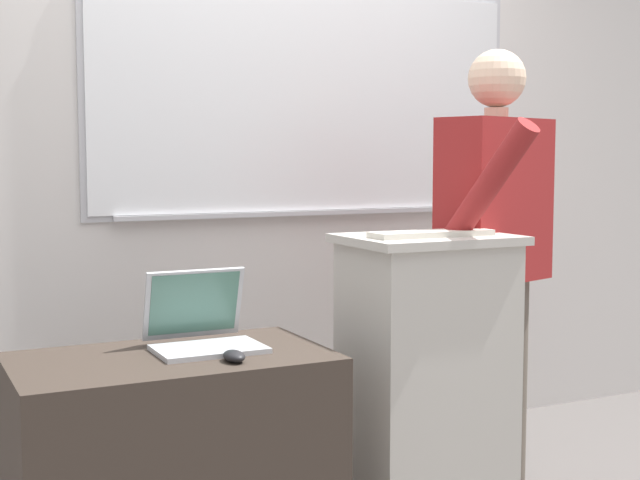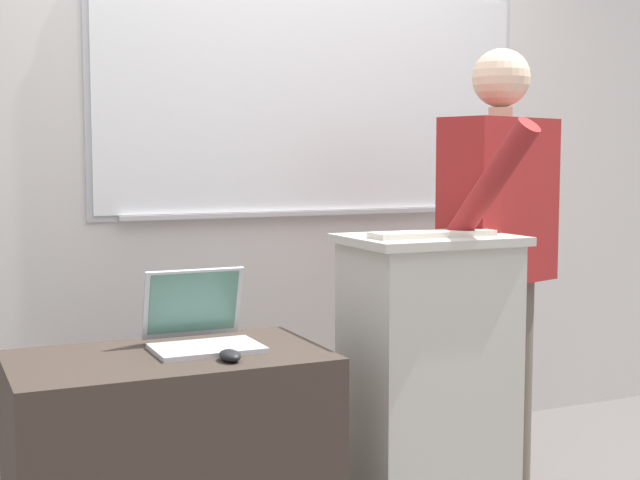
{
  "view_description": "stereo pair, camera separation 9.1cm",
  "coord_description": "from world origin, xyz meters",
  "px_view_note": "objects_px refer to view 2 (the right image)",
  "views": [
    {
      "loc": [
        -1.45,
        -2.28,
        1.3
      ],
      "look_at": [
        -0.14,
        0.4,
        1.02
      ],
      "focal_mm": 50.0,
      "sensor_mm": 36.0,
      "label": 1
    },
    {
      "loc": [
        -1.37,
        -2.32,
        1.3
      ],
      "look_at": [
        -0.14,
        0.4,
        1.02
      ],
      "focal_mm": 50.0,
      "sensor_mm": 36.0,
      "label": 2
    }
  ],
  "objects_px": {
    "wireless_keyboard": "(432,234)",
    "computer_mouse_by_laptop": "(230,355)",
    "lectern_podium": "(428,378)",
    "person_presenter": "(499,237)",
    "laptop": "(200,326)",
    "side_desk": "(171,464)"
  },
  "relations": [
    {
      "from": "lectern_podium",
      "to": "laptop",
      "type": "distance_m",
      "value": 0.86
    },
    {
      "from": "lectern_podium",
      "to": "side_desk",
      "type": "bearing_deg",
      "value": -178.22
    },
    {
      "from": "wireless_keyboard",
      "to": "computer_mouse_by_laptop",
      "type": "distance_m",
      "value": 0.85
    },
    {
      "from": "lectern_podium",
      "to": "wireless_keyboard",
      "type": "height_order",
      "value": "wireless_keyboard"
    },
    {
      "from": "side_desk",
      "to": "laptop",
      "type": "distance_m",
      "value": 0.44
    },
    {
      "from": "person_presenter",
      "to": "computer_mouse_by_laptop",
      "type": "xyz_separation_m",
      "value": [
        -1.18,
        -0.3,
        -0.28
      ]
    },
    {
      "from": "side_desk",
      "to": "computer_mouse_by_laptop",
      "type": "height_order",
      "value": "computer_mouse_by_laptop"
    },
    {
      "from": "lectern_podium",
      "to": "person_presenter",
      "type": "height_order",
      "value": "person_presenter"
    },
    {
      "from": "side_desk",
      "to": "wireless_keyboard",
      "type": "xyz_separation_m",
      "value": [
        0.92,
        -0.03,
        0.69
      ]
    },
    {
      "from": "person_presenter",
      "to": "wireless_keyboard",
      "type": "xyz_separation_m",
      "value": [
        -0.4,
        -0.17,
        0.04
      ]
    },
    {
      "from": "wireless_keyboard",
      "to": "computer_mouse_by_laptop",
      "type": "relative_size",
      "value": 4.48
    },
    {
      "from": "person_presenter",
      "to": "lectern_podium",
      "type": "bearing_deg",
      "value": 179.18
    },
    {
      "from": "lectern_podium",
      "to": "side_desk",
      "type": "relative_size",
      "value": 1.07
    },
    {
      "from": "lectern_podium",
      "to": "person_presenter",
      "type": "bearing_deg",
      "value": 16.57
    },
    {
      "from": "person_presenter",
      "to": "laptop",
      "type": "distance_m",
      "value": 1.22
    },
    {
      "from": "lectern_podium",
      "to": "wireless_keyboard",
      "type": "xyz_separation_m",
      "value": [
        -0.02,
        -0.06,
        0.52
      ]
    },
    {
      "from": "person_presenter",
      "to": "computer_mouse_by_laptop",
      "type": "bearing_deg",
      "value": 177.12
    },
    {
      "from": "lectern_podium",
      "to": "computer_mouse_by_laptop",
      "type": "bearing_deg",
      "value": -166.48
    },
    {
      "from": "person_presenter",
      "to": "laptop",
      "type": "relative_size",
      "value": 5.11
    },
    {
      "from": "lectern_podium",
      "to": "wireless_keyboard",
      "type": "distance_m",
      "value": 0.52
    },
    {
      "from": "lectern_podium",
      "to": "laptop",
      "type": "relative_size",
      "value": 3.08
    },
    {
      "from": "laptop",
      "to": "wireless_keyboard",
      "type": "bearing_deg",
      "value": -6.97
    }
  ]
}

